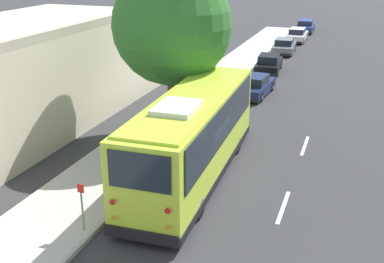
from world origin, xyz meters
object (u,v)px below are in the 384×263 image
street_tree (173,17)px  sign_post_near (82,207)px  parked_sedan_gray (284,46)px  parked_sedan_white (297,35)px  fire_hydrant (198,112)px  shuttle_bus (193,132)px  parked_sedan_black (269,64)px  parked_sedan_navy (254,86)px  parked_sedan_blue (305,26)px  sign_post_far (112,186)px

street_tree → sign_post_near: size_ratio=5.34×
parked_sedan_gray → sign_post_near: bearing=175.6°
parked_sedan_white → fire_hydrant: parked_sedan_white is taller
shuttle_bus → parked_sedan_black: (18.55, 0.61, -1.31)m
parked_sedan_navy → parked_sedan_blue: parked_sedan_blue is taller
parked_sedan_black → parked_sedan_blue: parked_sedan_blue is taller
sign_post_far → street_tree: bearing=4.7°
sign_post_far → shuttle_bus: bearing=-31.0°
parked_sedan_blue → street_tree: bearing=174.6°
fire_hydrant → parked_sedan_blue: bearing=-2.8°
parked_sedan_gray → street_tree: street_tree is taller
shuttle_bus → parked_sedan_navy: (12.16, 0.28, -1.32)m
sign_post_near → sign_post_far: size_ratio=1.27×
parked_sedan_navy → parked_sedan_blue: 26.03m
shuttle_bus → parked_sedan_blue: shuttle_bus is taller
street_tree → shuttle_bus: bearing=-150.1°
parked_sedan_gray → street_tree: 22.13m
parked_sedan_gray → parked_sedan_white: (6.21, -0.27, 0.02)m
shuttle_bus → sign_post_near: 5.43m
parked_sedan_navy → fire_hydrant: size_ratio=5.27×
parked_sedan_blue → sign_post_near: bearing=176.2°
street_tree → fire_hydrant: (1.99, -0.53, -5.06)m
street_tree → sign_post_near: street_tree is taller
parked_sedan_gray → sign_post_far: 28.94m
sign_post_near → parked_sedan_white: bearing=-2.3°
parked_sedan_navy → parked_sedan_white: size_ratio=0.98×
parked_sedan_navy → sign_post_near: size_ratio=2.64×
shuttle_bus → parked_sedan_gray: size_ratio=2.49×
shuttle_bus → parked_sedan_white: shuttle_bus is taller
parked_sedan_navy → parked_sedan_black: size_ratio=0.98×
parked_sedan_black → fire_hydrant: size_ratio=5.36×
parked_sedan_navy → sign_post_far: (-15.28, 1.59, 0.21)m
shuttle_bus → parked_sedan_black: bearing=0.0°
parked_sedan_gray → parked_sedan_white: bearing=-4.7°
parked_sedan_black → parked_sedan_gray: (7.25, 0.06, 0.00)m
parked_sedan_blue → sign_post_near: size_ratio=2.90×
parked_sedan_navy → sign_post_near: 17.26m
parked_sedan_navy → sign_post_near: bearing=178.3°
parked_sedan_black → street_tree: (-14.23, 1.87, 5.03)m
parked_sedan_black → parked_sedan_white: 13.46m
parked_sedan_blue → street_tree: size_ratio=0.54×
sign_post_far → sign_post_near: bearing=180.0°
parked_sedan_blue → fire_hydrant: bearing=175.4°
sign_post_far → fire_hydrant: 9.43m
shuttle_bus → sign_post_far: 3.81m
street_tree → sign_post_far: street_tree is taller
street_tree → sign_post_far: size_ratio=6.78×
parked_sedan_navy → parked_sedan_white: parked_sedan_white is taller
sign_post_near → fire_hydrant: sign_post_near is taller
fire_hydrant → sign_post_near: bearing=-179.6°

